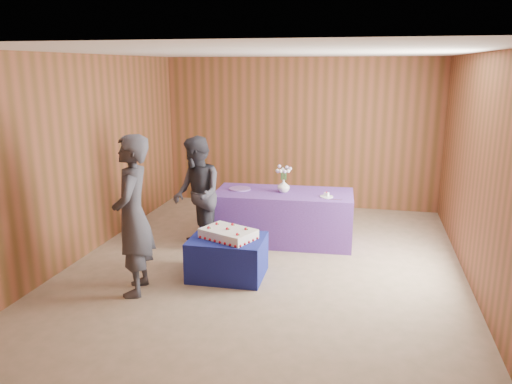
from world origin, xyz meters
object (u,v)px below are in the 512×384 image
(cake_table, at_px, (227,257))
(guest_left, at_px, (133,216))
(sheet_cake, at_px, (228,234))
(guest_right, at_px, (197,195))
(serving_table, at_px, (284,217))
(vase, at_px, (284,186))

(cake_table, relative_size, guest_left, 0.49)
(sheet_cake, height_order, guest_right, guest_right)
(serving_table, xyz_separation_m, vase, (-0.01, -0.01, 0.47))
(serving_table, bearing_deg, cake_table, -110.73)
(sheet_cake, height_order, vase, vase)
(guest_left, bearing_deg, serving_table, 132.85)
(serving_table, bearing_deg, vase, -129.93)
(serving_table, relative_size, sheet_cake, 2.60)
(sheet_cake, bearing_deg, guest_left, -121.43)
(cake_table, xyz_separation_m, sheet_cake, (0.02, 0.00, 0.31))
(serving_table, xyz_separation_m, sheet_cake, (-0.44, -1.43, 0.18))
(serving_table, relative_size, guest_right, 1.24)
(cake_table, relative_size, serving_table, 0.45)
(cake_table, distance_m, guest_right, 1.17)
(cake_table, xyz_separation_m, guest_right, (-0.66, 0.79, 0.56))
(guest_left, distance_m, guest_right, 1.46)
(serving_table, height_order, vase, vase)
(guest_left, bearing_deg, sheet_cake, 111.27)
(serving_table, xyz_separation_m, guest_right, (-1.11, -0.64, 0.43))
(cake_table, bearing_deg, guest_right, 128.62)
(sheet_cake, distance_m, guest_left, 1.18)
(serving_table, distance_m, sheet_cake, 1.51)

